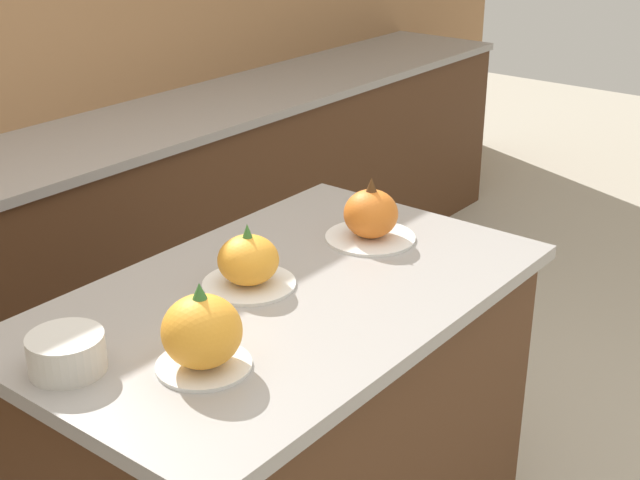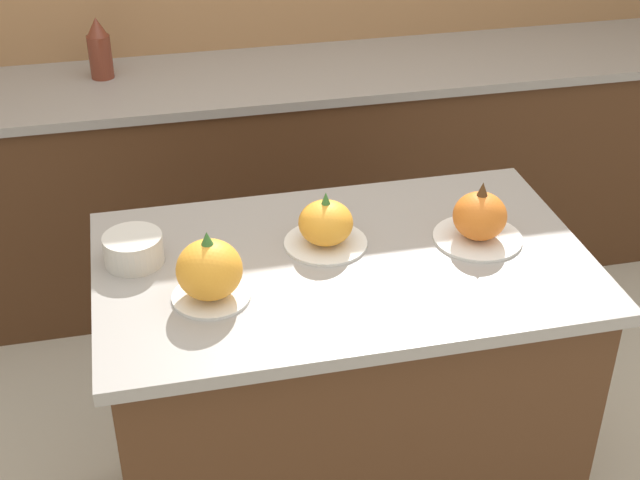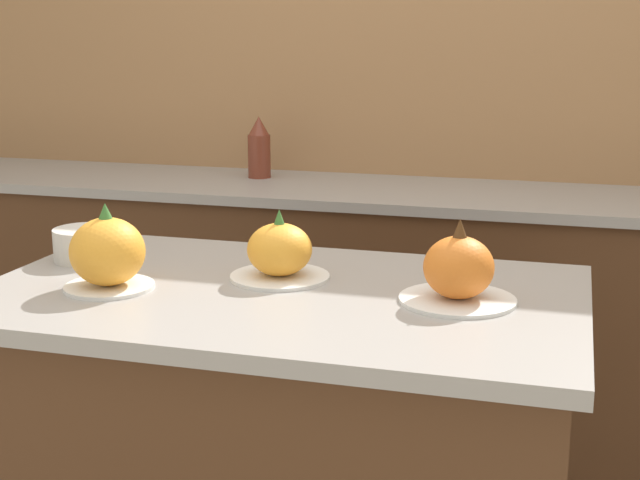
{
  "view_description": "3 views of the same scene",
  "coord_description": "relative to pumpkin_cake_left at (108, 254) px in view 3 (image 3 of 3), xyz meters",
  "views": [
    {
      "loc": [
        -1.38,
        -1.19,
        1.85
      ],
      "look_at": [
        0.07,
        -0.05,
        1.05
      ],
      "focal_mm": 50.0,
      "sensor_mm": 36.0,
      "label": 1
    },
    {
      "loc": [
        -0.48,
        -1.84,
        2.16
      ],
      "look_at": [
        -0.05,
        0.03,
        0.98
      ],
      "focal_mm": 50.0,
      "sensor_mm": 36.0,
      "label": 2
    },
    {
      "loc": [
        0.58,
        -1.7,
        1.46
      ],
      "look_at": [
        0.08,
        0.03,
        1.03
      ],
      "focal_mm": 50.0,
      "sensor_mm": 36.0,
      "label": 3
    }
  ],
  "objects": [
    {
      "name": "bottle_tall",
      "position": [
        -0.23,
        1.55,
        0.02
      ],
      "size": [
        0.09,
        0.09,
        0.23
      ],
      "color": "maroon",
      "rests_on": "back_counter"
    },
    {
      "name": "mixing_bowl",
      "position": [
        -0.17,
        0.2,
        -0.04
      ],
      "size": [
        0.15,
        0.15,
        0.08
      ],
      "color": "beige",
      "rests_on": "kitchen_island"
    },
    {
      "name": "pumpkin_cake_right",
      "position": [
        0.72,
        0.11,
        -0.01
      ],
      "size": [
        0.23,
        0.23,
        0.17
      ],
      "color": "white",
      "rests_on": "kitchen_island"
    },
    {
      "name": "pumpkin_cake_left",
      "position": [
        0.0,
        0.0,
        0.0
      ],
      "size": [
        0.19,
        0.19,
        0.18
      ],
      "color": "white",
      "rests_on": "kitchen_island"
    },
    {
      "name": "wall_back",
      "position": [
        0.35,
        1.78,
        0.25
      ],
      "size": [
        8.0,
        0.06,
        2.5
      ],
      "color": "#9E7047",
      "rests_on": "ground_plane"
    },
    {
      "name": "back_counter",
      "position": [
        0.35,
        1.45,
        -0.55
      ],
      "size": [
        6.0,
        0.6,
        0.91
      ],
      "color": "#4C2D19",
      "rests_on": "ground_plane"
    },
    {
      "name": "pumpkin_cake_center",
      "position": [
        0.32,
        0.17,
        -0.02
      ],
      "size": [
        0.22,
        0.22,
        0.15
      ],
      "color": "white",
      "rests_on": "kitchen_island"
    }
  ]
}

